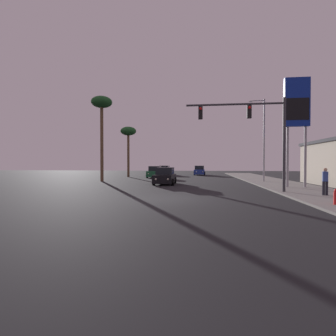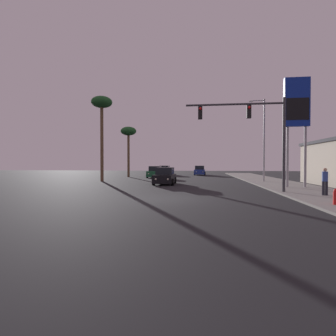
{
  "view_description": "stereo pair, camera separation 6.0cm",
  "coord_description": "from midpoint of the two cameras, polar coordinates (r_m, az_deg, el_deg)",
  "views": [
    {
      "loc": [
        1.66,
        -15.17,
        2.05
      ],
      "look_at": [
        -1.74,
        13.54,
        1.57
      ],
      "focal_mm": 28.0,
      "sensor_mm": 36.0,
      "label": 1
    },
    {
      "loc": [
        1.72,
        -15.16,
        2.05
      ],
      "look_at": [
        -1.74,
        13.54,
        1.57
      ],
      "focal_mm": 28.0,
      "sensor_mm": 36.0,
      "label": 2
    }
  ],
  "objects": [
    {
      "name": "car_blue",
      "position": [
        47.56,
        6.83,
        -0.6
      ],
      "size": [
        2.04,
        4.34,
        1.68
      ],
      "rotation": [
        0.0,
        0.0,
        3.1
      ],
      "color": "navy",
      "rests_on": "ground"
    },
    {
      "name": "fire_hydrant",
      "position": [
        14.71,
        32.7,
        -5.31
      ],
      "size": [
        0.24,
        0.34,
        0.76
      ],
      "color": "red",
      "rests_on": "sidewalk_right"
    },
    {
      "name": "car_black",
      "position": [
        26.02,
        -0.74,
        -1.88
      ],
      "size": [
        2.04,
        4.33,
        1.68
      ],
      "rotation": [
        0.0,
        0.0,
        3.12
      ],
      "color": "black",
      "rests_on": "ground"
    },
    {
      "name": "palm_tree_mid",
      "position": [
        40.88,
        -8.68,
        7.43
      ],
      "size": [
        2.4,
        2.4,
        7.7
      ],
      "color": "brown",
      "rests_on": "ground"
    },
    {
      "name": "sidewalk_right",
      "position": [
        26.42,
        23.97,
        -3.45
      ],
      "size": [
        5.0,
        60.0,
        0.12
      ],
      "color": "gray",
      "rests_on": "ground"
    },
    {
      "name": "street_lamp",
      "position": [
        30.74,
        19.89,
        6.63
      ],
      "size": [
        1.74,
        0.24,
        9.0
      ],
      "color": "#99999E",
      "rests_on": "sidewalk_right"
    },
    {
      "name": "car_silver",
      "position": [
        47.98,
        -0.83,
        -0.58
      ],
      "size": [
        2.04,
        4.34,
        1.68
      ],
      "rotation": [
        0.0,
        0.0,
        3.1
      ],
      "color": "#B7B7BC",
      "rests_on": "ground"
    },
    {
      "name": "gas_station_sign",
      "position": [
        24.51,
        26.17,
        11.6
      ],
      "size": [
        2.0,
        0.42,
        9.0
      ],
      "color": "#99999E",
      "rests_on": "sidewalk_right"
    },
    {
      "name": "car_green",
      "position": [
        38.64,
        -2.92,
        -0.95
      ],
      "size": [
        2.04,
        4.31,
        1.68
      ],
      "rotation": [
        0.0,
        0.0,
        3.15
      ],
      "color": "#195933",
      "rests_on": "ground"
    },
    {
      "name": "ground_plane",
      "position": [
        15.39,
        0.39,
        -6.7
      ],
      "size": [
        120.0,
        120.0,
        0.0
      ],
      "primitive_type": "plane",
      "color": "black"
    },
    {
      "name": "pedestrian_on_sidewalk",
      "position": [
        18.65,
        30.95,
        -2.31
      ],
      "size": [
        0.34,
        0.32,
        1.67
      ],
      "color": "#23232D",
      "rests_on": "sidewalk_right"
    },
    {
      "name": "traffic_light_mast",
      "position": [
        19.42,
        18.43,
        8.75
      ],
      "size": [
        6.84,
        0.36,
        6.5
      ],
      "color": "#38383D",
      "rests_on": "sidewalk_right"
    },
    {
      "name": "palm_tree_near",
      "position": [
        31.9,
        -14.29,
        12.67
      ],
      "size": [
        2.4,
        2.4,
        9.82
      ],
      "color": "brown",
      "rests_on": "ground"
    }
  ]
}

